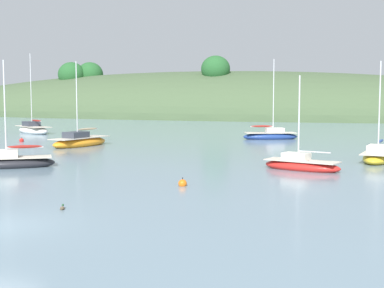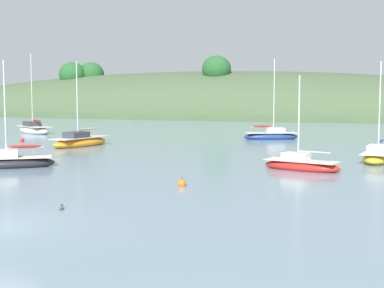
{
  "view_description": "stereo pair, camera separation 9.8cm",
  "coord_description": "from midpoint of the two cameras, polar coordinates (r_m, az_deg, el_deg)",
  "views": [
    {
      "loc": [
        12.7,
        -14.85,
        4.56
      ],
      "look_at": [
        0.0,
        20.0,
        1.2
      ],
      "focal_mm": 49.8,
      "sensor_mm": 36.0,
      "label": 1
    },
    {
      "loc": [
        12.79,
        -14.81,
        4.56
      ],
      "look_at": [
        0.0,
        20.0,
        1.2
      ],
      "focal_mm": 49.8,
      "sensor_mm": 36.0,
      "label": 2
    }
  ],
  "objects": [
    {
      "name": "far_shoreline_hill",
      "position": [
        115.3,
        1.0,
        2.94
      ],
      "size": [
        150.0,
        36.0,
        22.32
      ],
      "color": "#425638",
      "rests_on": "ground"
    },
    {
      "name": "sailboat_cream_ketch",
      "position": [
        56.87,
        8.52,
        0.9
      ],
      "size": [
        6.1,
        4.22,
        8.61
      ],
      "color": "navy",
      "rests_on": "ground"
    },
    {
      "name": "sailboat_black_sloop",
      "position": [
        49.58,
        -11.84,
        0.25
      ],
      "size": [
        3.37,
        6.84,
        7.89
      ],
      "color": "orange",
      "rests_on": "ground"
    },
    {
      "name": "sailboat_orange_cutter",
      "position": [
        33.57,
        11.69,
        -2.2
      ],
      "size": [
        5.16,
        2.84,
        5.99
      ],
      "color": "red",
      "rests_on": "ground"
    },
    {
      "name": "sailboat_red_portside",
      "position": [
        35.96,
        -18.79,
        -1.82
      ],
      "size": [
        5.5,
        4.72,
        7.01
      ],
      "color": "#232328",
      "rests_on": "ground"
    },
    {
      "name": "sailboat_teal_outer",
      "position": [
        39.39,
        19.42,
        -1.24
      ],
      "size": [
        2.61,
        5.9,
        7.15
      ],
      "color": "gold",
      "rests_on": "ground"
    },
    {
      "name": "sailboat_white_near",
      "position": [
        68.15,
        -16.55,
        1.49
      ],
      "size": [
        7.27,
        5.8,
        9.95
      ],
      "color": "white",
      "rests_on": "ground"
    },
    {
      "name": "mooring_buoy_channel",
      "position": [
        27.09,
        -0.97,
        -4.26
      ],
      "size": [
        0.44,
        0.44,
        0.54
      ],
      "color": "orange",
      "rests_on": "ground"
    },
    {
      "name": "mooring_buoy_inner",
      "position": [
        55.74,
        -17.69,
        0.37
      ],
      "size": [
        0.44,
        0.44,
        0.54
      ],
      "color": "red",
      "rests_on": "ground"
    },
    {
      "name": "duck_lone_right",
      "position": [
        22.21,
        -13.69,
        -6.69
      ],
      "size": [
        0.3,
        0.41,
        0.24
      ],
      "color": "brown",
      "rests_on": "ground"
    }
  ]
}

